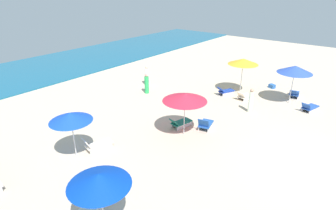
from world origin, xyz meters
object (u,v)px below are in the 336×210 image
(cooler_box_0, at_px, (272,86))
(umbrella_3, at_px, (185,97))
(lounge_chair_0_1, at_px, (226,91))
(lounge_chair_1_0, at_px, (294,94))
(umbrella_2, at_px, (71,117))
(beachgoer_1, at_px, (147,84))
(lounge_chair_0_0, at_px, (244,96))
(lounge_chair_3_0, at_px, (180,123))
(beachgoer_0, at_px, (251,101))
(lounge_chair_2_0, at_px, (97,145))
(umbrella_0, at_px, (243,61))
(umbrella_1, at_px, (295,69))
(lounge_chair_3_1, at_px, (205,124))
(lounge_chair_1_1, at_px, (310,107))
(umbrella_5, at_px, (99,179))
(beachgoer_3, at_px, (147,76))

(cooler_box_0, bearing_deg, umbrella_3, -71.36)
(lounge_chair_0_1, xyz_separation_m, lounge_chair_1_0, (2.66, -4.25, 0.01))
(lounge_chair_1_0, xyz_separation_m, umbrella_3, (-9.57, 3.22, 1.95))
(umbrella_2, height_order, beachgoer_1, umbrella_2)
(lounge_chair_0_0, bearing_deg, umbrella_2, 86.40)
(umbrella_2, bearing_deg, lounge_chair_3_0, -21.05)
(beachgoer_0, bearing_deg, lounge_chair_2_0, 70.05)
(umbrella_0, bearing_deg, lounge_chair_0_0, -141.41)
(umbrella_1, xyz_separation_m, lounge_chair_3_1, (-6.99, 2.66, -2.16))
(lounge_chair_0_0, height_order, lounge_chair_3_0, lounge_chair_0_0)
(umbrella_1, bearing_deg, cooler_box_0, 41.40)
(lounge_chair_1_1, height_order, umbrella_2, umbrella_2)
(lounge_chair_0_0, height_order, beachgoer_0, beachgoer_0)
(lounge_chair_1_1, xyz_separation_m, lounge_chair_3_1, (-6.43, 4.12, 0.06))
(lounge_chair_3_0, height_order, cooler_box_0, lounge_chair_3_0)
(beachgoer_1, bearing_deg, lounge_chair_0_1, -82.11)
(umbrella_1, relative_size, lounge_chair_1_1, 1.84)
(umbrella_0, height_order, lounge_chair_1_1, umbrella_0)
(umbrella_2, bearing_deg, lounge_chair_0_0, -15.44)
(lounge_chair_3_0, bearing_deg, lounge_chair_0_1, -74.17)
(lounge_chair_0_0, relative_size, beachgoer_1, 0.94)
(lounge_chair_3_0, xyz_separation_m, beachgoer_1, (2.89, 5.28, 0.45))
(lounge_chair_0_0, xyz_separation_m, umbrella_3, (-6.95, 0.48, 1.98))
(lounge_chair_3_1, height_order, umbrella_5, umbrella_5)
(lounge_chair_0_0, xyz_separation_m, lounge_chair_3_1, (-5.67, -0.13, 0.05))
(umbrella_3, height_order, umbrella_5, umbrella_3)
(beachgoer_1, height_order, cooler_box_0, beachgoer_1)
(lounge_chair_0_1, xyz_separation_m, umbrella_5, (-13.97, -2.68, 1.82))
(lounge_chair_0_1, distance_m, umbrella_1, 5.01)
(lounge_chair_2_0, distance_m, beachgoer_0, 10.05)
(lounge_chair_1_0, height_order, lounge_chair_3_1, lounge_chair_3_1)
(lounge_chair_1_0, bearing_deg, lounge_chair_0_1, 20.59)
(lounge_chair_0_1, height_order, beachgoer_0, beachgoer_0)
(lounge_chair_2_0, height_order, umbrella_5, umbrella_5)
(lounge_chair_0_0, bearing_deg, cooler_box_0, -90.14)
(lounge_chair_0_1, bearing_deg, umbrella_2, 105.38)
(lounge_chair_3_1, relative_size, beachgoer_3, 0.84)
(lounge_chair_3_0, height_order, lounge_chair_3_1, lounge_chair_3_1)
(umbrella_1, bearing_deg, lounge_chair_1_0, 2.07)
(lounge_chair_0_1, bearing_deg, umbrella_3, 122.41)
(lounge_chair_0_1, distance_m, umbrella_5, 14.34)
(umbrella_0, xyz_separation_m, beachgoer_1, (-4.46, 5.64, -1.77))
(umbrella_2, height_order, lounge_chair_3_0, umbrella_2)
(umbrella_2, bearing_deg, umbrella_5, -113.99)
(umbrella_3, bearing_deg, lounge_chair_3_0, 48.92)
(umbrella_1, bearing_deg, lounge_chair_0_1, 107.58)
(beachgoer_0, relative_size, beachgoer_3, 1.02)
(umbrella_2, bearing_deg, cooler_box_0, -14.64)
(umbrella_0, relative_size, cooler_box_0, 5.69)
(lounge_chair_2_0, height_order, beachgoer_1, beachgoer_1)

